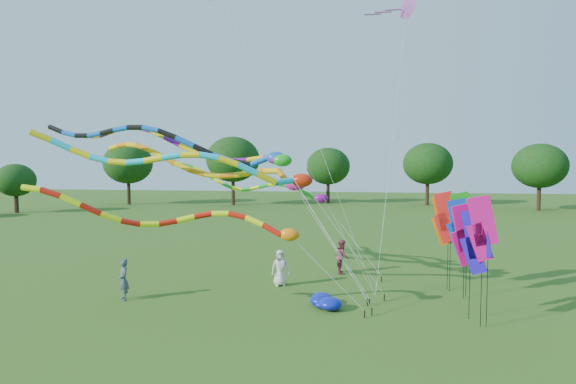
# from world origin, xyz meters

# --- Properties ---
(ground) EXTENTS (160.00, 160.00, 0.00)m
(ground) POSITION_xyz_m (0.00, 0.00, 0.00)
(ground) COLOR #2E5817
(ground) RESTS_ON ground
(tree_ring) EXTENTS (114.05, 116.00, 9.50)m
(tree_ring) POSITION_xyz_m (2.13, -4.36, 5.51)
(tree_ring) COLOR #382314
(tree_ring) RESTS_ON ground
(tube_kite_red) EXTENTS (12.15, 3.12, 5.84)m
(tube_kite_red) POSITION_xyz_m (-4.46, 0.69, 3.92)
(tube_kite_red) COLOR black
(tube_kite_red) RESTS_ON ground
(tube_kite_orange) EXTENTS (14.28, 5.10, 7.79)m
(tube_kite_orange) POSITION_xyz_m (-5.14, 6.33, 5.82)
(tube_kite_orange) COLOR black
(tube_kite_orange) RESTS_ON ground
(tube_kite_purple) EXTENTS (14.40, 4.62, 8.54)m
(tube_kite_purple) POSITION_xyz_m (-5.63, 4.59, 6.81)
(tube_kite_purple) COLOR black
(tube_kite_purple) RESTS_ON ground
(tube_kite_blue) EXTENTS (15.56, 1.96, 8.51)m
(tube_kite_blue) POSITION_xyz_m (-6.34, 4.19, 6.93)
(tube_kite_blue) COLOR black
(tube_kite_blue) RESTS_ON ground
(tube_kite_cyan) EXTENTS (14.53, 2.93, 7.96)m
(tube_kite_cyan) POSITION_xyz_m (-4.75, 2.69, 5.98)
(tube_kite_cyan) COLOR black
(tube_kite_cyan) RESTS_ON ground
(tube_kite_green) EXTENTS (12.13, 3.06, 6.64)m
(tube_kite_green) POSITION_xyz_m (-3.59, 9.44, 4.77)
(tube_kite_green) COLOR black
(tube_kite_green) RESTS_ON ground
(delta_kite_high_c) EXTENTS (3.16, 7.17, 15.70)m
(delta_kite_high_c) POSITION_xyz_m (4.21, 10.21, 14.50)
(delta_kite_high_c) COLOR black
(delta_kite_high_c) RESTS_ON ground
(banner_pole_blue_a) EXTENTS (1.11, 0.49, 4.44)m
(banner_pole_blue_a) POSITION_xyz_m (6.05, 1.65, 3.17)
(banner_pole_blue_a) COLOR black
(banner_pole_blue_a) RESTS_ON ground
(banner_pole_magenta_b) EXTENTS (1.16, 0.17, 4.95)m
(banner_pole_magenta_b) POSITION_xyz_m (6.23, 1.52, 3.68)
(banner_pole_magenta_b) COLOR black
(banner_pole_magenta_b) RESTS_ON ground
(banner_pole_blue_b) EXTENTS (1.16, 0.25, 4.54)m
(banner_pole_blue_b) POSITION_xyz_m (6.19, 5.31, 3.28)
(banner_pole_blue_b) COLOR black
(banner_pole_blue_b) RESTS_ON ground
(banner_pole_green) EXTENTS (1.16, 0.16, 4.82)m
(banner_pole_green) POSITION_xyz_m (6.39, 5.69, 3.55)
(banner_pole_green) COLOR black
(banner_pole_green) RESTS_ON ground
(banner_pole_orange) EXTENTS (1.16, 0.15, 4.62)m
(banner_pole_orange) POSITION_xyz_m (5.76, 6.83, 3.35)
(banner_pole_orange) COLOR black
(banner_pole_orange) RESTS_ON ground
(banner_pole_red) EXTENTS (1.16, 0.15, 4.78)m
(banner_pole_red) POSITION_xyz_m (5.81, 6.50, 3.51)
(banner_pole_red) COLOR black
(banner_pole_red) RESTS_ON ground
(banner_pole_magenta_a) EXTENTS (1.15, 0.31, 4.58)m
(banner_pole_magenta_a) POSITION_xyz_m (5.82, 2.36, 3.32)
(banner_pole_magenta_a) COLOR black
(banner_pole_magenta_a) RESTS_ON ground
(blue_nylon_heap) EXTENTS (1.29, 1.54, 0.49)m
(blue_nylon_heap) POSITION_xyz_m (0.41, 3.17, 0.23)
(blue_nylon_heap) COLOR #0C1AA4
(blue_nylon_heap) RESTS_ON ground
(person_a) EXTENTS (1.00, 0.79, 1.79)m
(person_a) POSITION_xyz_m (-2.06, 6.32, 0.90)
(person_a) COLOR beige
(person_a) RESTS_ON ground
(person_b) EXTENTS (0.77, 0.79, 1.83)m
(person_b) POSITION_xyz_m (-8.56, 2.89, 0.92)
(person_b) COLOR #434D5E
(person_b) RESTS_ON ground
(person_c) EXTENTS (0.81, 0.98, 1.86)m
(person_c) POSITION_xyz_m (0.88, 9.49, 0.93)
(person_c) COLOR #853044
(person_c) RESTS_ON ground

